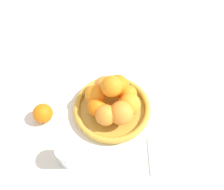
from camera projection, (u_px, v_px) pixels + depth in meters
The scene contains 6 objects.
ground_plane at pixel (112, 110), 0.82m from camera, with size 4.00×4.00×0.00m, color silver.
fruit_bowl at pixel (112, 108), 0.80m from camera, with size 0.28×0.28×0.03m.
orange_pile at pixel (113, 98), 0.75m from camera, with size 0.20×0.20×0.13m.
stray_orange at pixel (43, 113), 0.77m from camera, with size 0.07×0.07×0.07m, color orange.
drinking_glass at pixel (68, 154), 0.68m from camera, with size 0.06×0.06×0.09m, color silver.
napkin_folded at pixel (168, 156), 0.71m from camera, with size 0.13×0.13×0.01m, color silver.
Camera 1 is at (0.22, -0.35, 0.71)m, focal length 35.00 mm.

